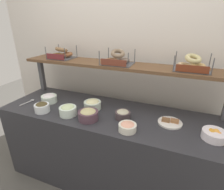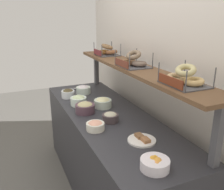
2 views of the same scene
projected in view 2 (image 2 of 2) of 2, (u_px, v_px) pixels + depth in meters
ground_plane at (108, 189)px, 2.60m from camera, size 8.00×8.00×0.00m
back_wall at (160, 72)px, 2.43m from camera, size 3.38×0.06×2.40m
deli_counter at (108, 154)px, 2.46m from camera, size 2.18×0.70×0.85m
shelf_riser_left at (96, 69)px, 3.27m from camera, size 0.05×0.05×0.40m
shelf_riser_right at (217, 137)px, 1.47m from camera, size 0.05×0.05×0.40m
upper_shelf at (135, 68)px, 2.30m from camera, size 2.14×0.32×0.03m
bowl_cream_cheese at (83, 89)px, 2.92m from camera, size 0.17×0.17×0.10m
bowl_potato_salad at (103, 103)px, 2.48m from camera, size 0.17×0.17×0.10m
bowl_lox_spread at (95, 126)px, 2.00m from camera, size 0.15×0.15×0.08m
bowl_chocolate_spread at (68, 93)px, 2.77m from camera, size 0.15×0.15×0.10m
bowl_fruit_salad at (155, 164)px, 1.49m from camera, size 0.18×0.18×0.08m
bowl_tuna_salad at (110, 117)px, 2.15m from camera, size 0.14×0.14×0.08m
bowl_scallion_spread at (79, 100)px, 2.54m from camera, size 0.16×0.16×0.11m
bowl_hummus at (85, 108)px, 2.35m from camera, size 0.19×0.19×0.10m
serving_plate_white at (142, 140)px, 1.83m from camera, size 0.21×0.21×0.04m
serving_spoon_near_plate at (72, 89)px, 3.08m from camera, size 0.05×0.18×0.01m
bagel_basket_cinnamon_raisin at (107, 51)px, 2.90m from camera, size 0.27×0.26×0.14m
bagel_basket_poppy at (133, 61)px, 2.28m from camera, size 0.30×0.26×0.15m
bagel_basket_plain at (184, 78)px, 1.69m from camera, size 0.30×0.24×0.15m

